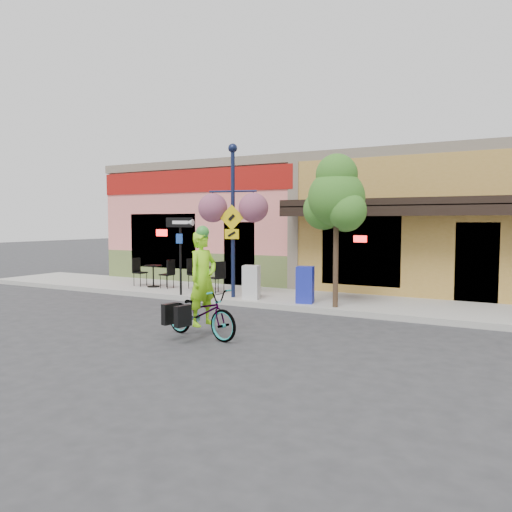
{
  "coord_description": "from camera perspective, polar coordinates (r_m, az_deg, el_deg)",
  "views": [
    {
      "loc": [
        5.56,
        -11.14,
        2.33
      ],
      "look_at": [
        -0.77,
        0.5,
        1.4
      ],
      "focal_mm": 35.0,
      "sensor_mm": 36.0,
      "label": 1
    }
  ],
  "objects": [
    {
      "name": "ground",
      "position": [
        12.67,
        2.0,
        -6.59
      ],
      "size": [
        90.0,
        90.0,
        0.0
      ],
      "primitive_type": "plane",
      "color": "#2D2D30",
      "rests_on": "ground"
    },
    {
      "name": "sidewalk",
      "position": [
        14.45,
        5.56,
        -4.99
      ],
      "size": [
        24.0,
        3.0,
        0.15
      ],
      "primitive_type": "cube",
      "color": "#9E9B93",
      "rests_on": "ground"
    },
    {
      "name": "curb",
      "position": [
        13.14,
        3.08,
        -5.87
      ],
      "size": [
        24.0,
        0.12,
        0.15
      ],
      "primitive_type": "cube",
      "color": "#A8A59E",
      "rests_on": "ground"
    },
    {
      "name": "building",
      "position": [
        19.45,
        11.95,
        3.69
      ],
      "size": [
        18.2,
        8.2,
        4.5
      ],
      "primitive_type": null,
      "color": "#EC7D75",
      "rests_on": "ground"
    },
    {
      "name": "bicycle",
      "position": [
        10.1,
        -6.3,
        -6.48
      ],
      "size": [
        1.97,
        1.0,
        0.99
      ],
      "primitive_type": "imported",
      "rotation": [
        0.0,
        0.0,
        1.38
      ],
      "color": "maroon",
      "rests_on": "ground"
    },
    {
      "name": "cyclist_rider",
      "position": [
        10.0,
        -6.08,
        -4.0
      ],
      "size": [
        0.57,
        0.76,
        1.88
      ],
      "primitive_type": "imported",
      "rotation": [
        0.0,
        0.0,
        1.38
      ],
      "color": "#93EC18",
      "rests_on": "ground"
    },
    {
      "name": "lamp_post",
      "position": [
        14.23,
        -2.65,
        4.03
      ],
      "size": [
        1.49,
        0.88,
        4.37
      ],
      "primitive_type": null,
      "rotation": [
        0.0,
        0.0,
        0.25
      ],
      "color": "#131B3C",
      "rests_on": "sidewalk"
    },
    {
      "name": "one_way_sign",
      "position": [
        14.84,
        -8.62,
        -0.04
      ],
      "size": [
        0.89,
        0.3,
        2.29
      ],
      "primitive_type": null,
      "rotation": [
        0.0,
        0.0,
        0.12
      ],
      "color": "black",
      "rests_on": "sidewalk"
    },
    {
      "name": "cafe_set_left",
      "position": [
        16.84,
        -11.66,
        -1.88
      ],
      "size": [
        1.62,
        0.87,
        0.95
      ],
      "primitive_type": null,
      "rotation": [
        0.0,
        0.0,
        -0.05
      ],
      "color": "black",
      "rests_on": "sidewalk"
    },
    {
      "name": "cafe_set_right",
      "position": [
        15.66,
        -5.77,
        -2.2
      ],
      "size": [
        1.83,
        1.38,
        0.98
      ],
      "primitive_type": null,
      "rotation": [
        0.0,
        0.0,
        -0.39
      ],
      "color": "black",
      "rests_on": "sidewalk"
    },
    {
      "name": "newspaper_box_blue",
      "position": [
        13.33,
        5.63,
        -3.29
      ],
      "size": [
        0.51,
        0.48,
        0.98
      ],
      "primitive_type": null,
      "rotation": [
        0.0,
        0.0,
        0.22
      ],
      "color": "#1C26A9",
      "rests_on": "sidewalk"
    },
    {
      "name": "newspaper_box_grey",
      "position": [
        13.96,
        -0.54,
        -3.02
      ],
      "size": [
        0.52,
        0.49,
        0.94
      ],
      "primitive_type": null,
      "rotation": [
        0.0,
        0.0,
        0.24
      ],
      "color": "silver",
      "rests_on": "sidewalk"
    },
    {
      "name": "street_tree",
      "position": [
        12.7,
        9.14,
        2.94
      ],
      "size": [
        1.77,
        1.77,
        3.9
      ],
      "primitive_type": null,
      "rotation": [
        0.0,
        0.0,
        -0.18
      ],
      "color": "#3D7A26",
      "rests_on": "sidewalk"
    }
  ]
}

